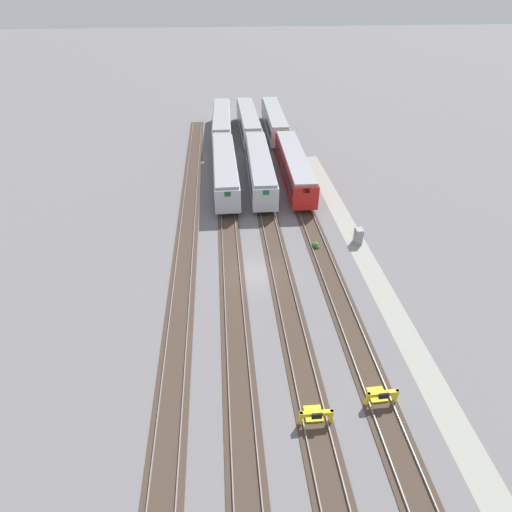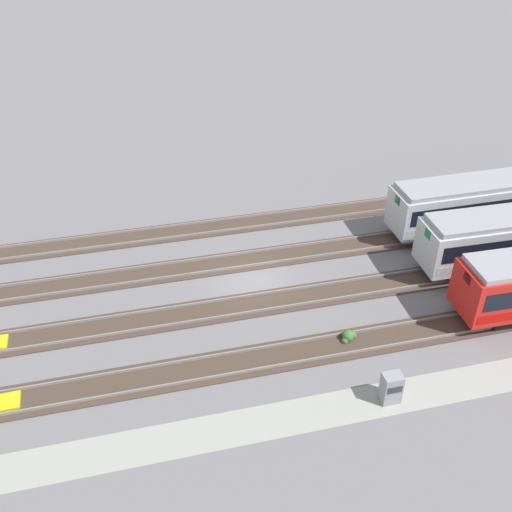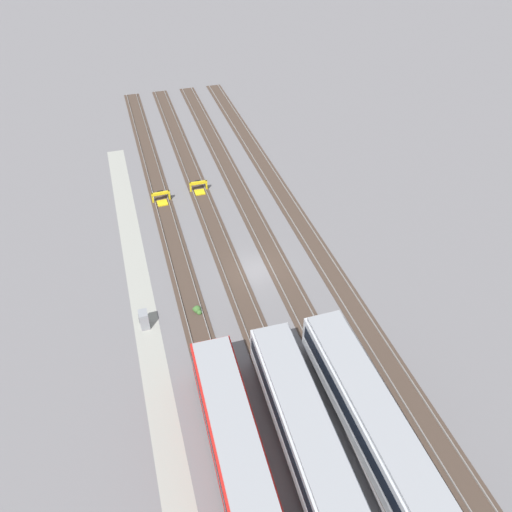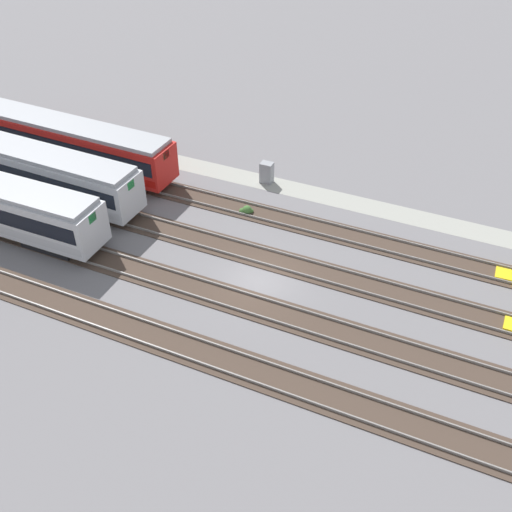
# 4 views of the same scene
# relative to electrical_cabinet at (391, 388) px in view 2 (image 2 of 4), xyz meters

# --- Properties ---
(ground_plane) EXTENTS (400.00, 400.00, 0.00)m
(ground_plane) POSITION_rel_electrical_cabinet_xyz_m (-4.04, 10.47, -0.80)
(ground_plane) COLOR slate
(service_walkway) EXTENTS (54.00, 2.00, 0.01)m
(service_walkway) POSITION_rel_electrical_cabinet_xyz_m (-4.04, 0.10, -0.80)
(service_walkway) COLOR #9E9E93
(service_walkway) RESTS_ON ground
(rail_track_nearest) EXTENTS (90.00, 2.23, 0.21)m
(rail_track_nearest) POSITION_rel_electrical_cabinet_xyz_m (-4.04, 3.99, -0.76)
(rail_track_nearest) COLOR #47382D
(rail_track_nearest) RESTS_ON ground
(rail_track_near_inner) EXTENTS (90.00, 2.24, 0.21)m
(rail_track_near_inner) POSITION_rel_electrical_cabinet_xyz_m (-4.04, 8.31, -0.76)
(rail_track_near_inner) COLOR #47382D
(rail_track_near_inner) RESTS_ON ground
(rail_track_middle) EXTENTS (90.00, 2.24, 0.21)m
(rail_track_middle) POSITION_rel_electrical_cabinet_xyz_m (-4.04, 12.63, -0.76)
(rail_track_middle) COLOR #47382D
(rail_track_middle) RESTS_ON ground
(rail_track_far_inner) EXTENTS (90.00, 2.23, 0.21)m
(rail_track_far_inner) POSITION_rel_electrical_cabinet_xyz_m (-4.04, 16.95, -0.76)
(rail_track_far_inner) COLOR #47382D
(rail_track_far_inner) RESTS_ON ground
(electrical_cabinet) EXTENTS (0.90, 0.73, 1.60)m
(electrical_cabinet) POSITION_rel_electrical_cabinet_xyz_m (0.00, 0.00, 0.00)
(electrical_cabinet) COLOR gray
(electrical_cabinet) RESTS_ON ground
(weed_clump) EXTENTS (0.92, 0.70, 0.64)m
(weed_clump) POSITION_rel_electrical_cabinet_xyz_m (-0.37, 4.34, -0.56)
(weed_clump) COLOR #427033
(weed_clump) RESTS_ON ground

